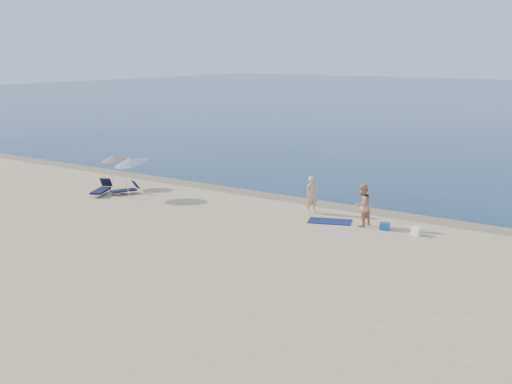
# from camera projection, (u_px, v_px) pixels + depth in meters

# --- Properties ---
(wet_sand_strip) EXTENTS (240.00, 1.60, 0.00)m
(wet_sand_strip) POSITION_uv_depth(u_px,v_px,m) (299.00, 200.00, 34.59)
(wet_sand_strip) COLOR #847254
(wet_sand_strip) RESTS_ON ground
(person_left) EXTENTS (0.74, 0.80, 1.84)m
(person_left) POSITION_uv_depth(u_px,v_px,m) (312.00, 195.00, 31.69)
(person_left) COLOR #E3A97F
(person_left) RESTS_ON ground
(person_right) EXTENTS (0.90, 1.07, 1.96)m
(person_right) POSITION_uv_depth(u_px,v_px,m) (362.00, 205.00, 29.26)
(person_right) COLOR tan
(person_right) RESTS_ON ground
(beach_towel) EXTENTS (2.28, 1.76, 0.03)m
(beach_towel) POSITION_uv_depth(u_px,v_px,m) (330.00, 221.00, 30.21)
(beach_towel) COLOR #0F154F
(beach_towel) RESTS_ON ground
(white_bag) EXTENTS (0.46, 0.42, 0.34)m
(white_bag) POSITION_uv_depth(u_px,v_px,m) (417.00, 231.00, 28.00)
(white_bag) COLOR white
(white_bag) RESTS_ON ground
(blue_cooler) EXTENTS (0.52, 0.44, 0.32)m
(blue_cooler) POSITION_uv_depth(u_px,v_px,m) (385.00, 226.00, 28.81)
(blue_cooler) COLOR #1C5B9B
(blue_cooler) RESTS_ON ground
(umbrella_near) EXTENTS (2.41, 2.43, 2.40)m
(umbrella_near) POSITION_uv_depth(u_px,v_px,m) (131.00, 161.00, 34.93)
(umbrella_near) COLOR silver
(umbrella_near) RESTS_ON ground
(umbrella_far) EXTENTS (1.87, 1.89, 2.03)m
(umbrella_far) POSITION_uv_depth(u_px,v_px,m) (114.00, 158.00, 37.66)
(umbrella_far) COLOR silver
(umbrella_far) RESTS_ON ground
(lounger_left) EXTENTS (1.37, 1.96, 0.83)m
(lounger_left) POSITION_uv_depth(u_px,v_px,m) (102.00, 189.00, 35.88)
(lounger_left) COLOR black
(lounger_left) RESTS_ON ground
(lounger_right) EXTENTS (1.15, 1.69, 0.71)m
(lounger_right) POSITION_uv_depth(u_px,v_px,m) (126.00, 189.00, 36.03)
(lounger_right) COLOR #141637
(lounger_right) RESTS_ON ground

